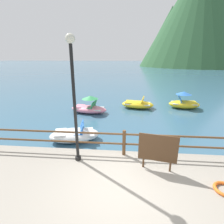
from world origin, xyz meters
TOP-DOWN VIEW (x-y plane):
  - ground_plane at (0.00, 40.00)m, footprint 200.00×200.00m
  - dock_railing at (0.00, 1.55)m, footprint 23.92×0.12m
  - lamp_post at (-1.56, 1.08)m, footprint 0.28×0.28m
  - sign_board at (1.04, 0.78)m, footprint 1.16×0.27m
  - pedal_boat_0 at (4.39, 9.25)m, footprint 2.33×1.39m
  - pedal_boat_2 at (-2.35, 3.23)m, footprint 2.54×1.81m
  - pedal_boat_3 at (-2.59, 7.50)m, footprint 2.73×1.60m
  - pedal_boat_4 at (0.86, 9.00)m, footprint 2.54×1.61m
  - cliff_headland at (23.53, 69.82)m, footprint 40.34×40.34m

SIDE VIEW (x-z plane):
  - ground_plane at x=0.00m, z-range 0.00..0.00m
  - pedal_boat_4 at x=0.86m, z-range -0.15..0.73m
  - pedal_boat_2 at x=-2.35m, z-range -0.15..0.74m
  - pedal_boat_3 at x=-2.59m, z-range -0.23..0.99m
  - pedal_boat_0 at x=4.39m, z-range -0.21..1.07m
  - dock_railing at x=0.00m, z-range 0.51..1.46m
  - sign_board at x=1.04m, z-range 0.53..1.72m
  - lamp_post at x=-1.56m, z-range 0.82..4.84m
  - cliff_headland at x=23.53m, z-range -1.15..36.19m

